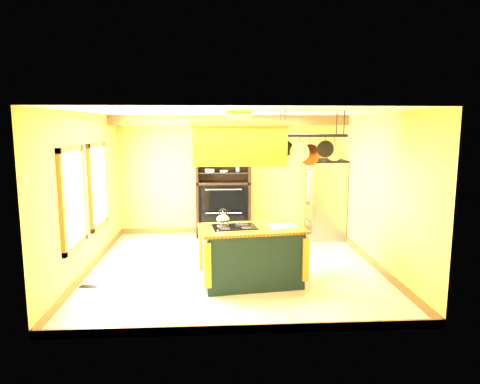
{
  "coord_description": "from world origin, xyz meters",
  "views": [
    {
      "loc": [
        -0.32,
        -7.3,
        2.48
      ],
      "look_at": [
        0.13,
        0.3,
        1.3
      ],
      "focal_mm": 32.0,
      "sensor_mm": 36.0,
      "label": 1
    }
  ],
  "objects": [
    {
      "name": "wall_back",
      "position": [
        0.0,
        2.5,
        1.35
      ],
      "size": [
        5.0,
        0.02,
        2.7
      ],
      "primitive_type": "cube",
      "color": "#DCB450",
      "rests_on": "floor"
    },
    {
      "name": "wall_front",
      "position": [
        0.0,
        -2.5,
        1.35
      ],
      "size": [
        5.0,
        0.02,
        2.7
      ],
      "primitive_type": "cube",
      "color": "#DCB450",
      "rests_on": "floor"
    },
    {
      "name": "wall_right",
      "position": [
        2.5,
        0.0,
        1.35
      ],
      "size": [
        0.02,
        5.0,
        2.7
      ],
      "primitive_type": "cube",
      "color": "#DCB450",
      "rests_on": "floor"
    },
    {
      "name": "refrigerator",
      "position": [
        2.11,
        1.9,
        0.83
      ],
      "size": [
        0.74,
        0.87,
        1.71
      ],
      "color": "gray",
      "rests_on": "floor"
    },
    {
      "name": "range_hood",
      "position": [
        0.04,
        -0.84,
        2.25
      ],
      "size": [
        1.44,
        0.81,
        0.8
      ],
      "color": "gold",
      "rests_on": "ceiling"
    },
    {
      "name": "ceiling_beam",
      "position": [
        0.0,
        1.7,
        2.59
      ],
      "size": [
        5.0,
        0.15,
        0.2
      ],
      "primitive_type": "cube",
      "color": "#975C2E",
      "rests_on": "ceiling"
    },
    {
      "name": "pot_rack",
      "position": [
        1.15,
        -0.83,
        2.23
      ],
      "size": [
        1.06,
        0.49,
        0.83
      ],
      "color": "black",
      "rests_on": "ceiling"
    },
    {
      "name": "floor",
      "position": [
        0.0,
        0.0,
        0.0
      ],
      "size": [
        5.0,
        5.0,
        0.0
      ],
      "primitive_type": "plane",
      "color": "beige",
      "rests_on": "ground"
    },
    {
      "name": "window_near",
      "position": [
        -2.47,
        -0.8,
        1.4
      ],
      "size": [
        0.06,
        1.06,
        1.56
      ],
      "color": "#975C2E",
      "rests_on": "wall_left"
    },
    {
      "name": "hutch",
      "position": [
        -0.14,
        2.27,
        0.84
      ],
      "size": [
        1.21,
        0.55,
        2.15
      ],
      "color": "black",
      "rests_on": "floor"
    },
    {
      "name": "floor_register",
      "position": [
        -2.3,
        -0.83,
        0.01
      ],
      "size": [
        0.3,
        0.17,
        0.01
      ],
      "primitive_type": "cube",
      "rotation": [
        0.0,
        0.0,
        -0.19
      ],
      "color": "black",
      "rests_on": "floor"
    },
    {
      "name": "ceiling",
      "position": [
        0.0,
        0.0,
        2.7
      ],
      "size": [
        5.0,
        5.0,
        0.0
      ],
      "primitive_type": "plane",
      "rotation": [
        3.14,
        0.0,
        0.0
      ],
      "color": "white",
      "rests_on": "wall_back"
    },
    {
      "name": "kitchen_island",
      "position": [
        0.24,
        -0.84,
        0.47
      ],
      "size": [
        1.72,
        1.1,
        1.11
      ],
      "rotation": [
        0.0,
        0.0,
        0.13
      ],
      "color": "black",
      "rests_on": "floor"
    },
    {
      "name": "wall_left",
      "position": [
        -2.5,
        0.0,
        1.35
      ],
      "size": [
        0.02,
        5.0,
        2.7
      ],
      "primitive_type": "cube",
      "color": "#DCB450",
      "rests_on": "floor"
    },
    {
      "name": "window_far",
      "position": [
        -2.47,
        0.6,
        1.4
      ],
      "size": [
        0.06,
        1.06,
        1.56
      ],
      "color": "#975C2E",
      "rests_on": "wall_left"
    }
  ]
}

